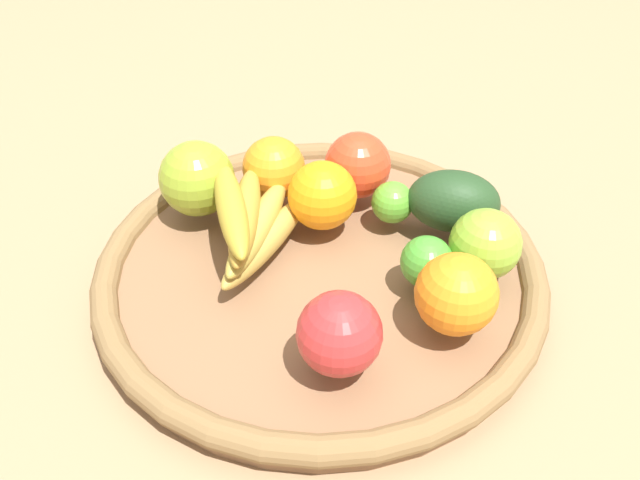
% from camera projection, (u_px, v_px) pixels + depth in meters
% --- Properties ---
extents(ground_plane, '(2.40, 2.40, 0.00)m').
position_uv_depth(ground_plane, '(320.00, 284.00, 0.68)').
color(ground_plane, '#967553').
rests_on(ground_plane, ground).
extents(basket, '(0.45, 0.45, 0.04)m').
position_uv_depth(basket, '(320.00, 270.00, 0.66)').
color(basket, brown).
rests_on(basket, ground_plane).
extents(banana_bunch, '(0.16, 0.11, 0.07)m').
position_uv_depth(banana_bunch, '(250.00, 224.00, 0.64)').
color(banana_bunch, '#AA8C3C').
rests_on(banana_bunch, basket).
extents(lime_1, '(0.05, 0.05, 0.05)m').
position_uv_depth(lime_1, '(427.00, 262.00, 0.61)').
color(lime_1, '#42962D').
rests_on(lime_1, basket).
extents(apple_1, '(0.10, 0.10, 0.07)m').
position_uv_depth(apple_1, '(339.00, 334.00, 0.52)').
color(apple_1, '#B82C2D').
rests_on(apple_1, basket).
extents(lime_0, '(0.05, 0.05, 0.04)m').
position_uv_depth(lime_0, '(392.00, 202.00, 0.68)').
color(lime_0, '#549F2D').
rests_on(lime_0, basket).
extents(apple_3, '(0.08, 0.08, 0.07)m').
position_uv_depth(apple_3, '(358.00, 165.00, 0.71)').
color(apple_3, red).
rests_on(apple_3, basket).
extents(apple_0, '(0.10, 0.10, 0.07)m').
position_uv_depth(apple_0, '(485.00, 244.00, 0.61)').
color(apple_0, '#80B030').
rests_on(apple_0, basket).
extents(apple_2, '(0.10, 0.10, 0.08)m').
position_uv_depth(apple_2, '(197.00, 179.00, 0.69)').
color(apple_2, olive).
rests_on(apple_2, basket).
extents(orange_1, '(0.09, 0.09, 0.07)m').
position_uv_depth(orange_1, '(274.00, 168.00, 0.71)').
color(orange_1, orange).
rests_on(orange_1, basket).
extents(orange_0, '(0.10, 0.10, 0.07)m').
position_uv_depth(orange_0, '(322.00, 195.00, 0.67)').
color(orange_0, orange).
rests_on(orange_0, basket).
extents(avocado, '(0.06, 0.09, 0.06)m').
position_uv_depth(avocado, '(453.00, 201.00, 0.67)').
color(avocado, '#223F1F').
rests_on(avocado, basket).
extents(orange_2, '(0.09, 0.09, 0.07)m').
position_uv_depth(orange_2, '(456.00, 294.00, 0.56)').
color(orange_2, orange).
rests_on(orange_2, basket).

